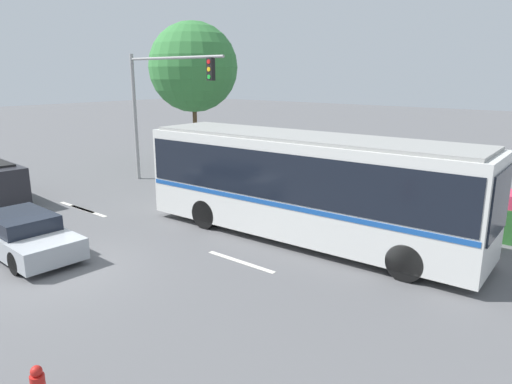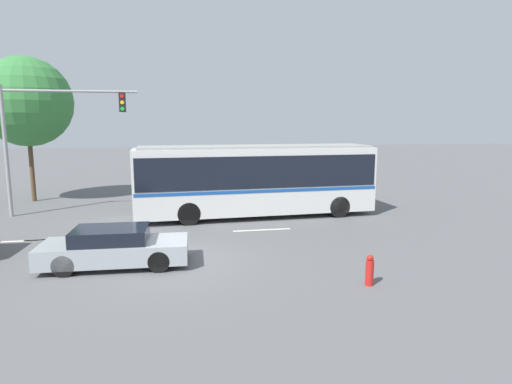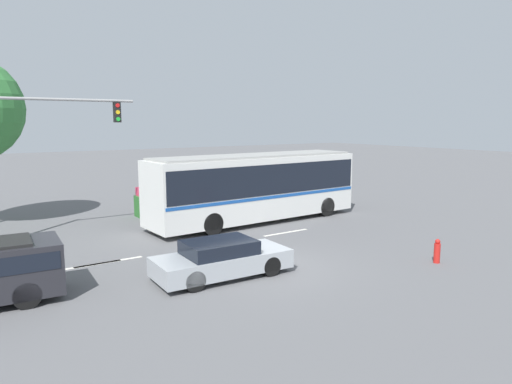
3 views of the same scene
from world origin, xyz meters
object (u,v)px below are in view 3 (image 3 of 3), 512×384
object	(u,v)px
city_bus	(256,184)
traffic_light_pole	(31,141)
fire_hydrant	(437,251)
sedan_foreground	(222,259)

from	to	relation	value
city_bus	traffic_light_pole	world-z (taller)	traffic_light_pole
city_bus	fire_hydrant	world-z (taller)	city_bus
sedan_foreground	city_bus	bearing A→B (deg)	50.64
sedan_foreground	traffic_light_pole	world-z (taller)	traffic_light_pole
traffic_light_pole	fire_hydrant	xyz separation A→B (m)	(11.07, -11.41, -3.75)
fire_hydrant	traffic_light_pole	bearing A→B (deg)	134.13
traffic_light_pole	sedan_foreground	bearing A→B (deg)	-64.25
sedan_foreground	traffic_light_pole	xyz separation A→B (m)	(-4.06, 8.42, 3.58)
sedan_foreground	fire_hydrant	distance (m)	7.62
city_bus	fire_hydrant	size ratio (longest dim) A/B	13.05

